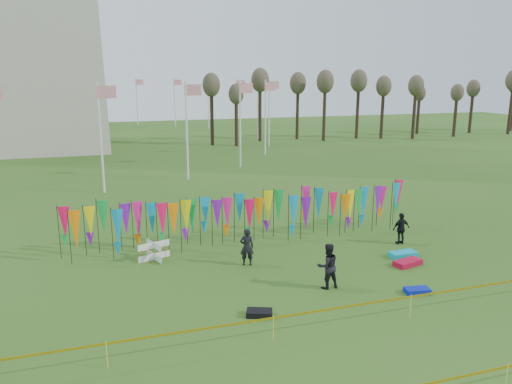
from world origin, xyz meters
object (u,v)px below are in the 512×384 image
object	(u,v)px
person_right	(401,228)
kite_bag_black	(259,313)
box_kite	(154,251)
person_mid	(328,266)
kite_bag_blue	(417,291)
person_left	(247,247)
kite_bag_teal	(403,254)
kite_bag_red	(408,263)

from	to	relation	value
person_right	kite_bag_black	distance (m)	10.80
kite_bag_black	box_kite	bearing A→B (deg)	113.45
person_mid	person_right	xyz separation A→B (m)	(5.99, 3.80, -0.12)
kite_bag_blue	person_left	bearing A→B (deg)	138.39
person_mid	person_right	size ratio (longest dim) A/B	1.15
person_left	kite_bag_black	world-z (taller)	person_left
person_right	person_left	bearing A→B (deg)	0.88
kite_bag_teal	kite_bag_blue	bearing A→B (deg)	-116.23
kite_bag_red	kite_bag_teal	size ratio (longest dim) A/B	1.02
person_left	kite_bag_blue	size ratio (longest dim) A/B	1.77
kite_bag_black	kite_bag_teal	distance (m)	9.15
person_mid	kite_bag_black	distance (m)	3.80
person_mid	kite_bag_red	distance (m)	4.79
box_kite	kite_bag_red	distance (m)	11.73
person_left	kite_bag_red	distance (m)	7.39
person_right	kite_bag_blue	xyz separation A→B (m)	(-2.79, -5.38, -0.72)
person_mid	kite_bag_black	bearing A→B (deg)	21.76
kite_bag_blue	kite_bag_black	xyz separation A→B (m)	(-6.59, 0.09, 0.00)
kite_bag_teal	kite_bag_black	bearing A→B (deg)	-156.79
kite_bag_red	kite_bag_blue	bearing A→B (deg)	-117.53
kite_bag_blue	kite_bag_black	distance (m)	6.59
person_left	kite_bag_red	world-z (taller)	person_left
person_mid	kite_bag_teal	xyz separation A→B (m)	(5.02, 2.12, -0.82)
person_right	kite_bag_red	world-z (taller)	person_right
box_kite	person_right	xyz separation A→B (m)	(12.34, -1.52, 0.37)
person_right	kite_bag_red	distance (m)	3.12
person_mid	kite_bag_blue	xyz separation A→B (m)	(3.19, -1.58, -0.84)
kite_bag_red	kite_bag_black	world-z (taller)	kite_bag_red
kite_bag_teal	box_kite	bearing A→B (deg)	164.26
kite_bag_red	kite_bag_teal	xyz separation A→B (m)	(0.42, 1.02, 0.00)
box_kite	kite_bag_red	world-z (taller)	box_kite
box_kite	person_right	distance (m)	12.44
kite_bag_blue	kite_bag_red	size ratio (longest dim) A/B	0.73
person_left	kite_bag_teal	world-z (taller)	person_left
kite_bag_black	kite_bag_red	bearing A→B (deg)	17.98
person_left	kite_bag_red	xyz separation A→B (m)	(6.99, -2.28, -0.75)
person_left	kite_bag_black	xyz separation A→B (m)	(-1.00, -4.87, -0.76)
kite_bag_blue	kite_bag_black	world-z (taller)	kite_bag_black
box_kite	person_mid	world-z (taller)	person_mid
person_right	kite_bag_black	bearing A→B (deg)	27.45
box_kite	person_left	size ratio (longest dim) A/B	0.51
person_left	kite_bag_teal	bearing A→B (deg)	-179.82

